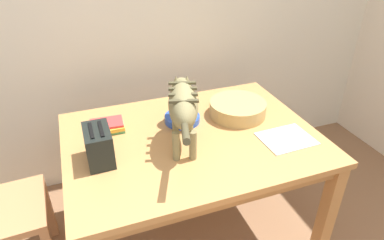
# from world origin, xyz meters

# --- Properties ---
(wall_rear) EXTENTS (4.47, 0.11, 2.50)m
(wall_rear) POSITION_xyz_m (-0.00, 2.14, 1.25)
(wall_rear) COLOR silver
(wall_rear) RESTS_ON ground_plane
(dining_table) EXTENTS (1.33, 0.98, 0.73)m
(dining_table) POSITION_xyz_m (0.13, 1.32, 0.65)
(dining_table) COLOR #B98148
(dining_table) RESTS_ON ground_plane
(cat) EXTENTS (0.25, 0.64, 0.31)m
(cat) POSITION_xyz_m (0.07, 1.29, 0.95)
(cat) COLOR olive
(cat) RESTS_ON dining_table
(saucer_bowl) EXTENTS (0.20, 0.20, 0.04)m
(saucer_bowl) POSITION_xyz_m (0.13, 1.48, 0.75)
(saucer_bowl) COLOR blue
(saucer_bowl) RESTS_ON dining_table
(coffee_mug) EXTENTS (0.14, 0.10, 0.08)m
(coffee_mug) POSITION_xyz_m (0.13, 1.48, 0.81)
(coffee_mug) COLOR silver
(coffee_mug) RESTS_ON saucer_bowl
(magazine) EXTENTS (0.27, 0.22, 0.01)m
(magazine) POSITION_xyz_m (0.59, 1.12, 0.73)
(magazine) COLOR silver
(magazine) RESTS_ON dining_table
(book_stack) EXTENTS (0.19, 0.14, 0.05)m
(book_stack) POSITION_xyz_m (-0.28, 1.54, 0.76)
(book_stack) COLOR #4F9E5E
(book_stack) RESTS_ON dining_table
(wicker_basket) EXTENTS (0.33, 0.33, 0.08)m
(wicker_basket) POSITION_xyz_m (0.46, 1.44, 0.78)
(wicker_basket) COLOR tan
(wicker_basket) RESTS_ON dining_table
(toaster) EXTENTS (0.12, 0.20, 0.18)m
(toaster) POSITION_xyz_m (-0.35, 1.28, 0.82)
(toaster) COLOR black
(toaster) RESTS_ON dining_table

